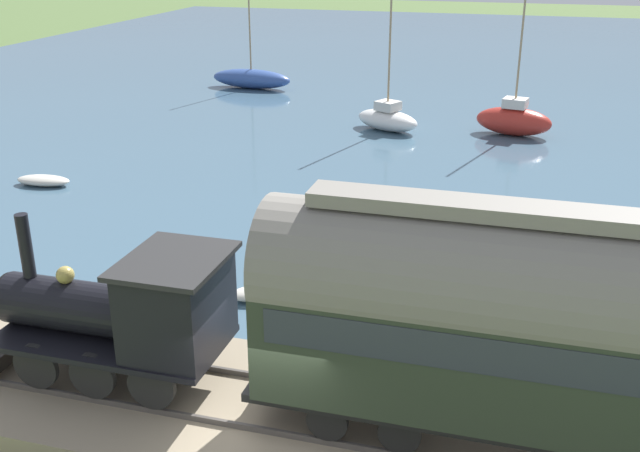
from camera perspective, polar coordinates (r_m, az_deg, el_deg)
harbor_water at (r=54.97m, az=11.67°, el=11.50°), size 80.00×80.00×0.01m
rail_embankment at (r=15.09m, az=-3.10°, el=-14.48°), size 4.50×56.00×0.68m
steam_locomotive at (r=15.20m, az=-14.24°, el=-6.23°), size 2.27×5.18×3.34m
passenger_coach at (r=13.00m, az=17.36°, el=-7.14°), size 2.34×10.37×4.46m
sailboat_white at (r=37.29m, az=5.16°, el=8.18°), size 2.95×3.79×7.63m
sailboat_blue at (r=47.81m, az=-5.26°, el=11.14°), size 2.08×5.33×7.23m
sailboat_red at (r=37.40m, az=14.54°, el=7.85°), size 2.22×3.84×7.67m
rowboat_mid_harbor at (r=20.07m, az=-4.07°, el=-5.02°), size 1.75×2.17×0.37m
rowboat_off_pier at (r=24.45m, az=6.00°, el=0.11°), size 2.33×1.96×0.52m
rowboat_far_out at (r=30.84m, az=-20.33°, el=3.28°), size 1.11×2.22×0.38m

